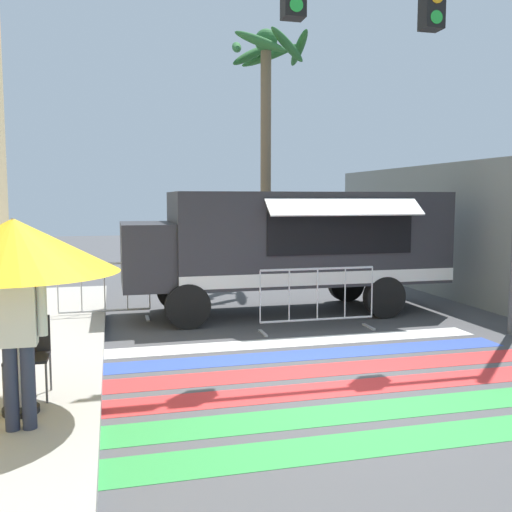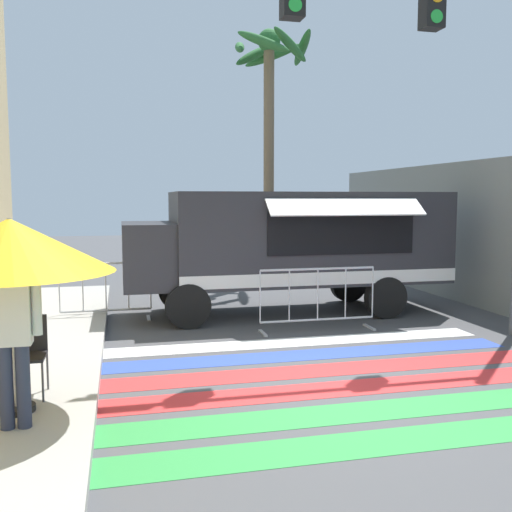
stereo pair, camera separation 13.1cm
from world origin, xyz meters
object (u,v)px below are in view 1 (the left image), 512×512
patio_umbrella (14,247)px  barricade_side (105,293)px  barricade_front (317,300)px  folding_chair (28,349)px  vendor_person (17,327)px  food_truck (284,241)px  palm_tree (267,96)px  traffic_signal_pole (435,54)px

patio_umbrella → barricade_side: 5.16m
barricade_front → barricade_side: (-3.59, 1.71, -0.01)m
barricade_side → patio_umbrella: bearing=-98.9°
folding_chair → vendor_person: 1.07m
patio_umbrella → folding_chair: 1.28m
patio_umbrella → food_truck: bearing=48.9°
vendor_person → barricade_front: vendor_person is taller
patio_umbrella → barricade_front: bearing=36.5°
folding_chair → barricade_front: (4.35, 2.70, -0.11)m
folding_chair → palm_tree: (5.01, 8.47, 4.35)m
traffic_signal_pole → vendor_person: size_ratio=3.75×
vendor_person → folding_chair: bearing=100.7°
food_truck → traffic_signal_pole: (1.62, -2.69, 3.08)m
vendor_person → palm_tree: size_ratio=0.25×
patio_umbrella → vendor_person: (0.07, -0.44, -0.71)m
food_truck → palm_tree: (0.78, 4.13, 3.56)m
traffic_signal_pole → palm_tree: palm_tree is taller
traffic_signal_pole → barricade_side: traffic_signal_pole is taller
vendor_person → palm_tree: palm_tree is taller
food_truck → traffic_signal_pole: size_ratio=0.99×
food_truck → barricade_side: size_ratio=3.76×
food_truck → vendor_person: bearing=-128.2°
traffic_signal_pole → food_truck: bearing=121.1°
folding_chair → traffic_signal_pole: bearing=10.7°
patio_umbrella → barricade_front: patio_umbrella is taller
folding_chair → barricade_side: (0.76, 4.42, -0.13)m
barricade_front → palm_tree: palm_tree is taller
traffic_signal_pole → barricade_side: bearing=151.5°
food_truck → traffic_signal_pole: 4.39m
barricade_front → barricade_side: size_ratio=1.23×
folding_chair → barricade_front: bearing=26.8°
patio_umbrella → vendor_person: 0.84m
traffic_signal_pole → barricade_front: size_ratio=3.07×
food_truck → patio_umbrella: bearing=-131.1°
traffic_signal_pole → barricade_front: (-1.50, 1.05, -3.98)m
food_truck → vendor_person: 6.76m
barricade_front → palm_tree: (0.66, 5.77, 4.47)m
vendor_person → palm_tree: (4.96, 9.43, 3.90)m
patio_umbrella → barricade_front: 5.57m
vendor_person → palm_tree: bearing=70.0°
patio_umbrella → palm_tree: palm_tree is taller
food_truck → patio_umbrella: (-4.24, -4.86, 0.38)m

